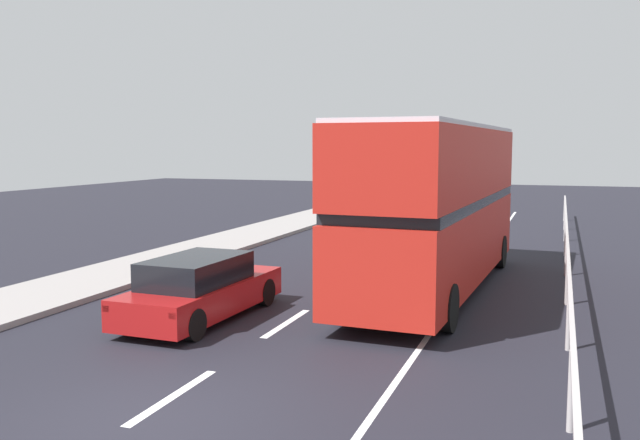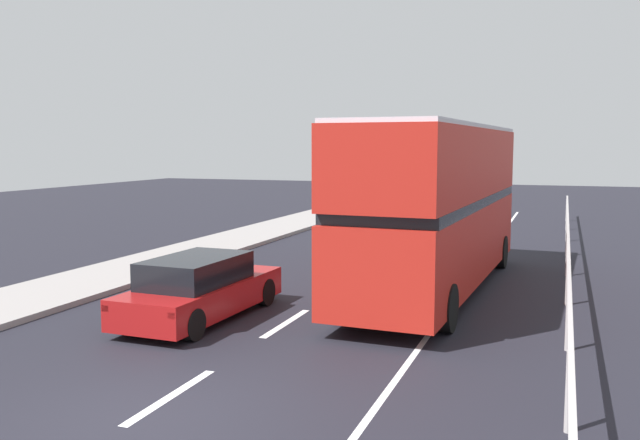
% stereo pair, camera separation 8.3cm
% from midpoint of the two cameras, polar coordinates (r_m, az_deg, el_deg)
% --- Properties ---
extents(ground_plane, '(75.38, 120.00, 0.10)m').
position_cam_midpoint_polar(ground_plane, '(10.30, -14.61, -15.72)').
color(ground_plane, black).
extents(lane_paint_markings, '(3.17, 46.00, 0.01)m').
position_cam_midpoint_polar(lane_paint_markings, '(17.06, 6.71, -6.53)').
color(lane_paint_markings, silver).
rests_on(lane_paint_markings, ground).
extents(bridge_side_railing, '(0.10, 42.00, 1.15)m').
position_cam_midpoint_polar(bridge_side_railing, '(17.10, 19.97, -3.65)').
color(bridge_side_railing, '#B6AEAD').
rests_on(bridge_side_railing, ground).
extents(double_decker_bus_red, '(2.92, 11.00, 4.29)m').
position_cam_midpoint_polar(double_decker_bus_red, '(17.77, 9.71, 1.43)').
color(double_decker_bus_red, red).
rests_on(double_decker_bus_red, ground).
extents(hatchback_car_near, '(1.87, 4.61, 1.39)m').
position_cam_midpoint_polar(hatchback_car_near, '(15.07, -10.16, -5.71)').
color(hatchback_car_near, maroon).
rests_on(hatchback_car_near, ground).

